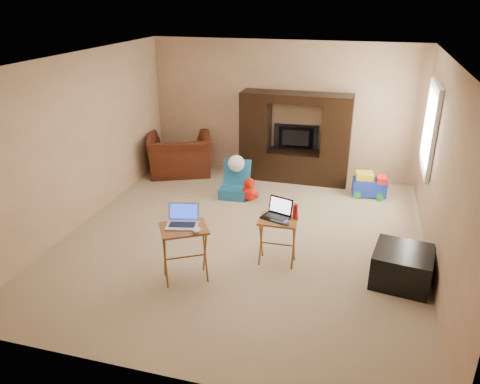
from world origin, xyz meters
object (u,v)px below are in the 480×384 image
(entertainment_center, at_px, (295,138))
(water_bottle, at_px, (295,211))
(mouse_left, at_px, (197,230))
(push_toy, at_px, (370,184))
(tray_table_left, at_px, (185,254))
(recliner, at_px, (180,154))
(plush_toy, at_px, (249,189))
(laptop_left, at_px, (182,217))
(laptop_right, at_px, (276,210))
(mouse_right, at_px, (287,223))
(child_rocker, at_px, (234,180))
(tray_table_right, at_px, (277,241))
(ottoman, at_px, (402,267))
(television, at_px, (296,138))

(entertainment_center, bearing_deg, water_bottle, -80.60)
(mouse_left, bearing_deg, push_toy, 59.92)
(entertainment_center, distance_m, tray_table_left, 3.77)
(recliner, height_order, plush_toy, recliner)
(laptop_left, bearing_deg, entertainment_center, 65.79)
(plush_toy, distance_m, laptop_right, 2.07)
(entertainment_center, relative_size, mouse_right, 15.55)
(laptop_right, distance_m, water_bottle, 0.25)
(push_toy, height_order, laptop_right, laptop_right)
(laptop_left, distance_m, mouse_left, 0.26)
(mouse_right, bearing_deg, child_rocker, 121.83)
(tray_table_right, xyz_separation_m, mouse_left, (-0.81, -0.74, 0.43))
(laptop_left, xyz_separation_m, mouse_left, (0.22, -0.10, -0.09))
(entertainment_center, height_order, push_toy, entertainment_center)
(tray_table_left, bearing_deg, recliner, 82.37)
(entertainment_center, bearing_deg, tray_table_left, -101.08)
(tray_table_left, relative_size, laptop_left, 1.91)
(push_toy, bearing_deg, entertainment_center, 155.92)
(entertainment_center, xyz_separation_m, ottoman, (1.83, -3.04, -0.60))
(laptop_right, height_order, mouse_right, laptop_right)
(mouse_left, bearing_deg, television, 82.24)
(ottoman, height_order, laptop_right, laptop_right)
(push_toy, xyz_separation_m, tray_table_right, (-1.11, -2.57, 0.10))
(entertainment_center, height_order, ottoman, entertainment_center)
(entertainment_center, bearing_deg, ottoman, -59.04)
(laptop_right, bearing_deg, tray_table_right, -8.38)
(entertainment_center, distance_m, tray_table_right, 3.06)
(push_toy, height_order, laptop_left, laptop_left)
(ottoman, bearing_deg, tray_table_left, -166.02)
(tray_table_right, bearing_deg, laptop_right, 152.19)
(entertainment_center, relative_size, ottoman, 2.96)
(plush_toy, relative_size, mouse_right, 3.14)
(mouse_left, bearing_deg, plush_toy, 90.79)
(television, xyz_separation_m, mouse_right, (0.42, -3.21, -0.12))
(recliner, bearing_deg, child_rocker, 125.29)
(push_toy, height_order, water_bottle, water_bottle)
(plush_toy, height_order, tray_table_right, tray_table_right)
(entertainment_center, xyz_separation_m, mouse_left, (-0.52, -3.74, -0.07))
(recliner, relative_size, push_toy, 2.08)
(recliner, bearing_deg, plush_toy, 127.77)
(tray_table_right, relative_size, laptop_right, 1.91)
(recliner, xyz_separation_m, plush_toy, (1.62, -0.89, -0.19))
(entertainment_center, xyz_separation_m, push_toy, (1.40, -0.43, -0.60))
(tray_table_left, xyz_separation_m, tray_table_right, (1.00, 0.67, -0.04))
(television, relative_size, laptop_left, 2.22)
(recliner, bearing_deg, water_bottle, 111.72)
(television, xyz_separation_m, plush_toy, (-0.56, -1.25, -0.58))
(laptop_right, bearing_deg, laptop_left, -128.06)
(water_bottle, bearing_deg, mouse_right, -109.29)
(mouse_right, xyz_separation_m, water_bottle, (0.07, 0.20, 0.07))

